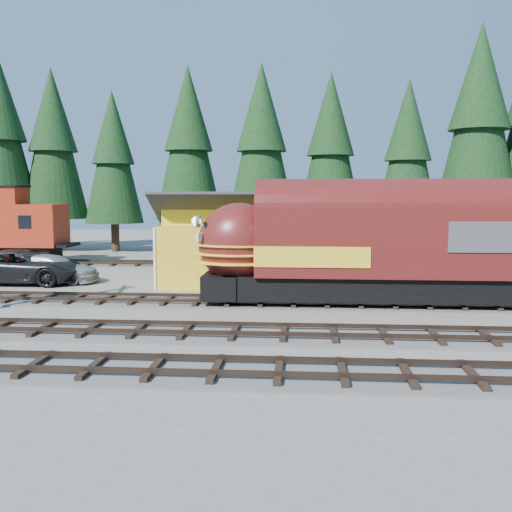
# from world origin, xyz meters

# --- Properties ---
(ground) EXTENTS (120.00, 120.00, 0.00)m
(ground) POSITION_xyz_m (0.00, 0.00, 0.00)
(ground) COLOR #6B665B
(ground) RESTS_ON ground
(track_siding) EXTENTS (68.00, 3.20, 0.33)m
(track_siding) POSITION_xyz_m (10.00, 4.00, 0.06)
(track_siding) COLOR #4C4947
(track_siding) RESTS_ON ground
(track_spur) EXTENTS (32.00, 3.20, 0.33)m
(track_spur) POSITION_xyz_m (-10.00, 18.00, 0.06)
(track_spur) COLOR #4C4947
(track_spur) RESTS_ON ground
(depot) EXTENTS (12.80, 7.00, 5.30)m
(depot) POSITION_xyz_m (-0.00, 10.50, 2.96)
(depot) COLOR gold
(depot) RESTS_ON ground
(conifer_backdrop) EXTENTS (79.31, 21.80, 17.29)m
(conifer_backdrop) POSITION_xyz_m (6.50, 25.48, 10.10)
(conifer_backdrop) COLOR black
(conifer_backdrop) RESTS_ON ground
(locomotive) EXTENTS (16.24, 3.23, 4.42)m
(locomotive) POSITION_xyz_m (4.65, 4.00, 2.58)
(locomotive) COLOR black
(locomotive) RESTS_ON ground
(pickup_truck_a) EXTENTS (7.14, 3.38, 1.97)m
(pickup_truck_a) POSITION_xyz_m (-14.18, 9.18, 0.98)
(pickup_truck_a) COLOR black
(pickup_truck_a) RESTS_ON ground
(pickup_truck_b) EXTENTS (5.70, 2.65, 1.61)m
(pickup_truck_b) POSITION_xyz_m (-12.70, 9.69, 0.81)
(pickup_truck_b) COLOR #ACAEB3
(pickup_truck_b) RESTS_ON ground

